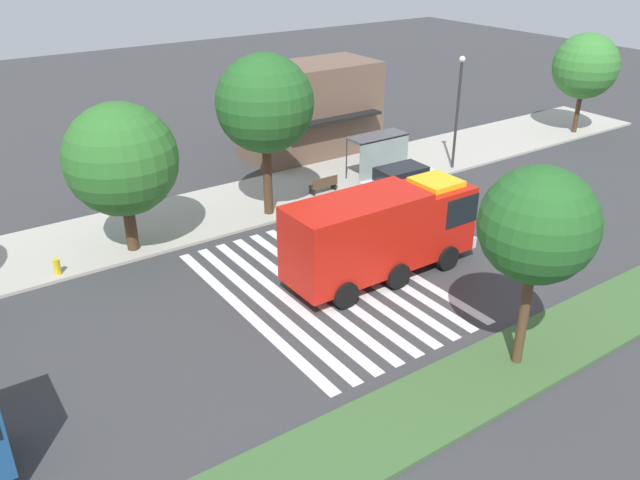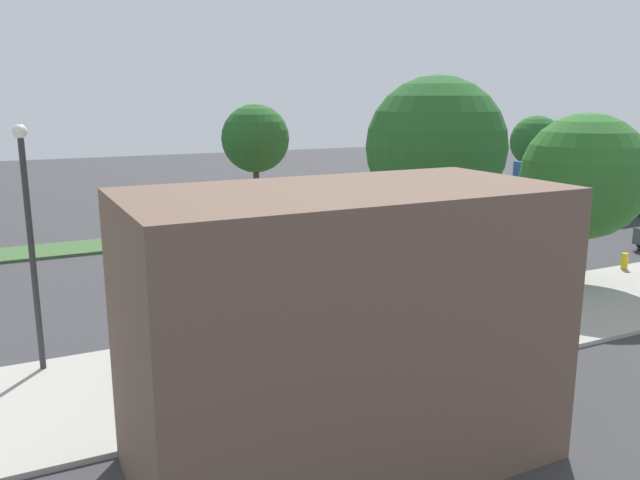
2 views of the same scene
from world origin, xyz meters
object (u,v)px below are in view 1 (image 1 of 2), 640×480
Objects in this scene: bench_near_shelter at (324,185)px; median_tree_west at (538,226)px; fire_truck at (385,229)px; parked_car_mid at (403,183)px; sidewalk_tree_center at (265,104)px; bus_stop_shelter at (381,149)px; fire_hydrant at (57,267)px; street_lamp at (458,104)px; sidewalk_tree_west at (121,160)px; sidewalk_tree_far_east at (585,66)px.

bench_near_shelter is 0.23× the size of median_tree_west.
parked_car_mid is at bearing 43.54° from fire_truck.
fire_truck reaches higher than parked_car_mid.
bench_near_shelter is at bearing 10.20° from sidewalk_tree_center.
bus_stop_shelter is at bearing 65.62° from median_tree_west.
street_lamp is at bearing 0.25° from fire_hydrant.
sidewalk_tree_center is (-0.92, 8.05, 3.66)m from fire_truck.
sidewalk_tree_west is 9.59× the size of fire_hydrant.
sidewalk_tree_far_east reaches higher than bench_near_shelter.
fire_hydrant is (-18.53, -1.24, -1.40)m from bus_stop_shelter.
fire_truck is 9.37m from bench_near_shelter.
street_lamp is at bearing 19.57° from parked_car_mid.
fire_truck is at bearing -33.20° from fire_hydrant.
bus_stop_shelter is at bearing 0.56° from bench_near_shelter.
street_lamp reaches higher than bus_stop_shelter.
fire_truck is at bearing 87.06° from median_tree_west.
sidewalk_tree_center is (-7.08, 2.20, 4.83)m from parked_car_mid.
fire_hydrant is at bearing 126.54° from median_tree_west.
fire_truck reaches higher than bus_stop_shelter.
bus_stop_shelter is 18.18m from median_tree_west.
sidewalk_tree_center is at bearing 164.46° from parked_car_mid.
sidewalk_tree_west reaches higher than bench_near_shelter.
fire_hydrant is (-11.15, 15.04, -4.70)m from median_tree_west.
fire_truck is 1.83× the size of parked_car_mid.
sidewalk_tree_center reaches higher than bench_near_shelter.
parked_car_mid is 4.30m from bench_near_shelter.
sidewalk_tree_far_east is 35.94m from fire_hydrant.
fire_hydrant is at bearing -177.30° from sidewalk_tree_center.
median_tree_west is (-12.12, -15.14, 1.18)m from street_lamp.
fire_truck is 1.28× the size of sidewalk_tree_far_east.
median_tree_west reaches higher than parked_car_mid.
bus_stop_shelter is 8.84m from sidewalk_tree_center.
sidewalk_tree_far_east is (21.16, -0.70, 4.13)m from bench_near_shelter.
fire_hydrant is at bearing 146.80° from fire_truck.
sidewalk_tree_center is at bearing 0.00° from sidewalk_tree_west.
bus_stop_shelter is (6.99, 8.79, -0.21)m from fire_truck.
sidewalk_tree_center is 11.86m from fire_hydrant.
sidewalk_tree_west is at bearing 180.00° from sidewalk_tree_center.
sidewalk_tree_center is (-3.92, -0.70, 5.17)m from bench_near_shelter.
street_lamp is 0.95× the size of median_tree_west.
median_tree_west reaches higher than sidewalk_tree_west.
sidewalk_tree_center reaches higher than fire_truck.
bench_near_shelter is at bearing 139.15° from parked_car_mid.
bench_near_shelter is (-4.00, -0.04, -1.30)m from bus_stop_shelter.
median_tree_west is at bearing -53.46° from fire_hydrant.
bench_near_shelter is at bearing 178.09° from sidewalk_tree_far_east.
fire_truck is 8.89m from sidewalk_tree_center.
street_lamp is 9.44× the size of fire_hydrant.
sidewalk_tree_center is at bearing 178.19° from street_lamp.
sidewalk_tree_center reaches higher than sidewalk_tree_far_east.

